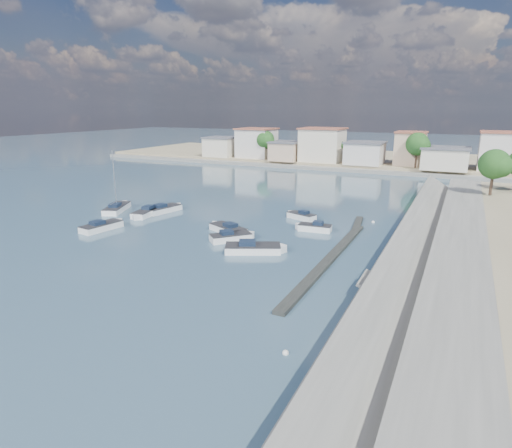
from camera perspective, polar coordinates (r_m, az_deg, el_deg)
The scene contains 17 objects.
ground at distance 72.89m, azimuth 11.20°, elevation 3.37°, with size 400.00×400.00×0.00m, color #2E4B5C.
seawall_walkway at distance 44.32m, azimuth 25.42°, elevation -4.37°, with size 5.00×90.00×1.80m, color slate.
breakwater at distance 45.59m, azimuth 10.64°, elevation -3.54°, with size 2.00×31.02×0.35m.
far_shore_land at distance 123.23m, azimuth 17.60°, elevation 8.06°, with size 160.00×40.00×1.40m, color gray.
far_shore_quay at distance 102.70m, azimuth 15.76°, elevation 6.72°, with size 160.00×2.50×0.80m, color slate.
far_town at distance 106.72m, azimuth 22.25°, elevation 8.93°, with size 113.01×12.80×8.35m.
shore_trees at distance 98.06m, azimuth 20.53°, elevation 9.38°, with size 74.56×38.32×7.92m.
motorboat_a at distance 56.43m, azimuth -19.69°, elevation -0.31°, with size 2.76×5.92×1.48m.
motorboat_b at distance 48.79m, azimuth -3.11°, elevation -1.78°, with size 4.52×4.68×1.48m.
motorboat_c at distance 52.18m, azimuth -3.95°, elevation -0.66°, with size 5.70×3.89×1.48m.
motorboat_d at distance 52.97m, azimuth 7.62°, elevation -0.52°, with size 4.54×2.05×1.48m.
motorboat_e at distance 63.65m, azimuth -12.04°, elevation 1.96°, with size 3.24×6.17×1.48m.
motorboat_f at distance 58.49m, azimuth 5.93°, elevation 1.05°, with size 4.51×2.90×1.48m.
motorboat_g at distance 61.72m, azimuth -14.54°, elevation 1.39°, with size 2.75×5.84×1.48m.
motorboat_h at distance 44.81m, azimuth -0.02°, elevation -3.32°, with size 6.31×4.56×1.48m.
sailboat at distance 66.08m, azimuth -17.96°, elevation 2.06°, with size 4.57×6.93×9.00m.
mooring_buoys at distance 44.53m, azimuth 10.78°, elevation -4.18°, with size 15.75×34.36×0.41m.
Camera 1 is at (17.90, -29.12, 14.68)m, focal length 30.00 mm.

